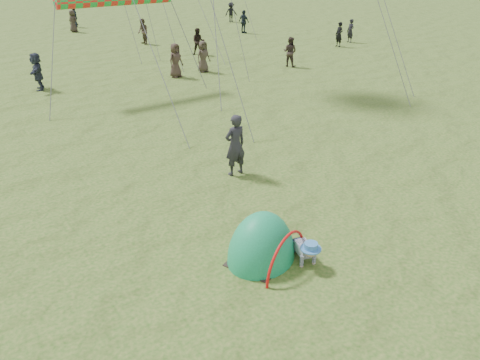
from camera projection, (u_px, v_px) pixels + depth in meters
ground at (328, 278)px, 9.91m from camera, size 140.00×140.00×0.00m
crawling_toddler at (305, 249)px, 10.30m from camera, size 0.78×0.96×0.64m
popup_tent at (261, 258)px, 10.55m from camera, size 2.15×1.97×2.25m
standing_adult at (235, 145)px, 14.00m from camera, size 0.70×0.46×1.92m
crowd_person_0 at (339, 34)px, 32.33m from camera, size 0.41×0.61×1.65m
crowd_person_1 at (143, 32)px, 33.09m from camera, size 0.70×0.88×1.76m
crowd_person_2 at (244, 22)px, 37.36m from camera, size 0.62×1.10×1.77m
crowd_person_3 at (231, 12)px, 42.92m from camera, size 1.25×0.93×1.72m
crowd_person_4 at (73, 21)px, 37.86m from camera, size 0.89×1.00×1.71m
crowd_person_5 at (37, 71)px, 22.52m from camera, size 1.00×1.74×1.79m
crowd_person_7 at (290, 52)px, 26.97m from camera, size 0.93×1.01×1.67m
crowd_person_8 at (75, 17)px, 40.21m from camera, size 0.43×0.98×1.66m
crowd_person_10 at (203, 57)px, 25.78m from camera, size 0.88×0.63×1.69m
crowd_person_12 at (350, 31)px, 33.82m from camera, size 0.44×0.62×1.62m
crowd_person_13 at (198, 42)px, 29.88m from camera, size 1.02×0.95×1.66m
crowd_person_16 at (176, 60)px, 24.72m from camera, size 0.99×0.78×1.77m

